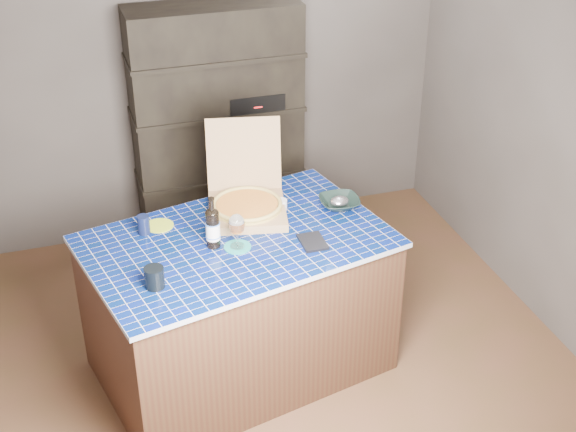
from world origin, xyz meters
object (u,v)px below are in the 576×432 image
object	(u,v)px
kitchen_island	(239,305)
wine_glass	(237,225)
bowl	(339,203)
dvd_case	(313,242)
mead_bottle	(213,227)
pizza_box	(247,202)

from	to	relation	value
kitchen_island	wine_glass	size ratio (longest dim) A/B	9.10
bowl	dvd_case	bearing A→B (deg)	-130.58
kitchen_island	bowl	xyz separation A→B (m)	(0.68, 0.17, 0.48)
kitchen_island	wine_glass	world-z (taller)	wine_glass
wine_glass	bowl	distance (m)	0.75
mead_bottle	wine_glass	distance (m)	0.13
kitchen_island	pizza_box	xyz separation A→B (m)	(0.14, 0.27, 0.52)
wine_glass	mead_bottle	bearing A→B (deg)	156.25
kitchen_island	bowl	distance (m)	0.85
pizza_box	mead_bottle	bearing A→B (deg)	-119.79
wine_glass	dvd_case	size ratio (longest dim) A/B	1.08
wine_glass	bowl	world-z (taller)	wine_glass
mead_bottle	dvd_case	distance (m)	0.56
dvd_case	kitchen_island	bearing A→B (deg)	157.86
kitchen_island	pizza_box	distance (m)	0.61
wine_glass	bowl	xyz separation A→B (m)	(0.69, 0.25, -0.11)
wine_glass	dvd_case	distance (m)	0.44
kitchen_island	dvd_case	world-z (taller)	dvd_case
wine_glass	pizza_box	bearing A→B (deg)	67.08
pizza_box	bowl	bearing A→B (deg)	1.12
pizza_box	wine_glass	size ratio (longest dim) A/B	3.08
pizza_box	dvd_case	size ratio (longest dim) A/B	3.34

